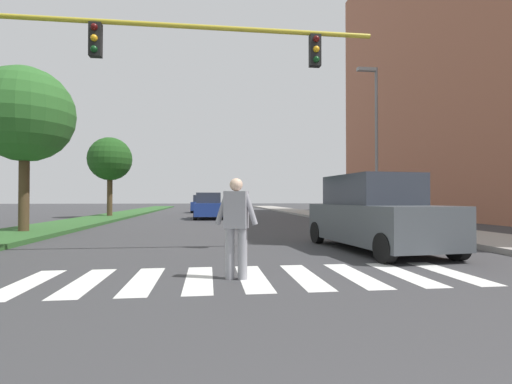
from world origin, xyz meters
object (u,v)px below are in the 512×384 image
street_lamp_right (375,131)px  sedan_distant (203,204)px  tree_mid (25,115)px  suv_crossing (374,214)px  pedestrian_performer (236,223)px  traffic_light_gantry (96,70)px  tree_far (110,159)px  sedan_midblock (209,207)px

street_lamp_right → sedan_distant: (-8.41, 19.25, -3.82)m
tree_mid → suv_crossing: (11.06, -5.52, -3.51)m
pedestrian_performer → sedan_distant: bearing=91.8°
pedestrian_performer → suv_crossing: (3.84, 3.11, -0.00)m
street_lamp_right → sedan_distant: bearing=113.6°
tree_mid → traffic_light_gantry: 7.00m
tree_mid → traffic_light_gantry: (4.12, -5.66, -0.04)m
traffic_light_gantry → suv_crossing: size_ratio=2.06×
tree_far → sedan_midblock: size_ratio=1.25×
tree_far → street_lamp_right: (14.72, -10.05, 0.54)m
street_lamp_right → sedan_midblock: street_lamp_right is taller
traffic_light_gantry → street_lamp_right: size_ratio=1.31×
traffic_light_gantry → sedan_midblock: traffic_light_gantry is taller
traffic_light_gantry → sedan_distant: size_ratio=2.24×
tree_mid → tree_far: bearing=90.1°
tree_mid → traffic_light_gantry: size_ratio=0.62×
pedestrian_performer → traffic_light_gantry: bearing=136.2°
street_lamp_right → sedan_distant: size_ratio=1.71×
suv_crossing → street_lamp_right: bearing=65.4°
traffic_light_gantry → suv_crossing: 7.76m
traffic_light_gantry → sedan_midblock: bearing=80.6°
sedan_distant → suv_crossing: bearing=-80.0°
suv_crossing → tree_far: bearing=121.7°
tree_far → traffic_light_gantry: size_ratio=0.55×
pedestrian_performer → suv_crossing: size_ratio=0.35×
sedan_midblock → traffic_light_gantry: bearing=-99.4°
traffic_light_gantry → pedestrian_performer: bearing=-43.8°
sedan_distant → pedestrian_performer: bearing=-88.2°
pedestrian_performer → tree_mid: bearing=129.9°
pedestrian_performer → suv_crossing: 4.94m
tree_far → pedestrian_performer: 22.49m
tree_mid → tree_far: size_ratio=1.12×
tree_mid → suv_crossing: 12.85m
pedestrian_performer → sedan_midblock: sedan_midblock is taller
tree_far → sedan_midblock: (6.80, -2.14, -3.26)m
traffic_light_gantry → sedan_midblock: (2.65, 15.96, -3.60)m
suv_crossing → sedan_distant: bearing=100.0°
sedan_midblock → sedan_distant: bearing=92.5°
street_lamp_right → pedestrian_performer: 13.81m
sedan_midblock → sedan_distant: sedan_midblock is taller
traffic_light_gantry → tree_mid: bearing=126.1°
traffic_light_gantry → pedestrian_performer: (3.10, -2.97, -3.46)m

